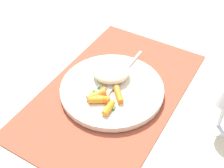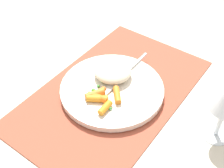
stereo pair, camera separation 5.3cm
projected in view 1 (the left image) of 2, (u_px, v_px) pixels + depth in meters
The scene contains 7 objects.
ground_plane at pixel (112, 93), 0.76m from camera, with size 2.40×2.40×0.00m, color beige.
placemat at pixel (112, 92), 0.76m from camera, with size 0.51×0.31×0.01m, color #9E4733.
plate at pixel (112, 89), 0.75m from camera, with size 0.25×0.25×0.02m, color silver.
rice_mound at pixel (111, 71), 0.76m from camera, with size 0.09×0.09×0.03m, color beige.
carrot_portion at pixel (103, 98), 0.70m from camera, with size 0.09×0.08×0.02m.
pea_scatter at pixel (103, 93), 0.72m from camera, with size 0.07×0.08×0.01m.
fork at pixel (120, 76), 0.77m from camera, with size 0.19×0.02×0.01m.
Camera 1 is at (0.46, 0.27, 0.54)m, focal length 48.92 mm.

